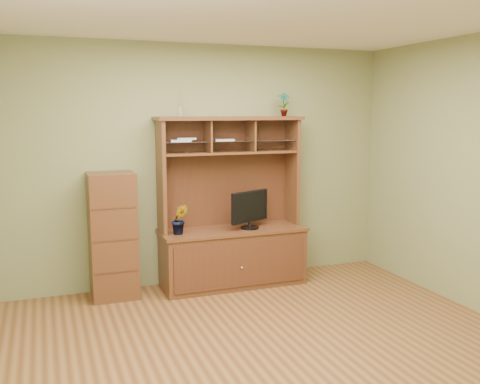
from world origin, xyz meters
TOP-DOWN VIEW (x-y plane):
  - room at (0.00, 0.00)m, footprint 4.54×4.04m
  - media_hutch at (0.27, 1.73)m, footprint 1.66×0.61m
  - monitor at (0.45, 1.65)m, footprint 0.50×0.27m
  - orchid_plant at (-0.35, 1.65)m, footprint 0.22×0.19m
  - top_plant at (0.93, 1.80)m, footprint 0.16×0.13m
  - reed_diffuser at (-0.29, 1.81)m, footprint 0.06×0.06m
  - magazines at (-0.10, 1.80)m, footprint 0.74×0.21m
  - side_cabinet at (-1.05, 1.77)m, footprint 0.47×0.43m

SIDE VIEW (x-z plane):
  - media_hutch at x=0.27m, z-range -0.43..1.47m
  - side_cabinet at x=-1.05m, z-range 0.00..1.33m
  - orchid_plant at x=-0.35m, z-range 0.65..0.98m
  - monitor at x=0.45m, z-range 0.66..1.09m
  - room at x=0.00m, z-range -0.02..2.72m
  - magazines at x=-0.10m, z-range 1.63..1.67m
  - reed_diffuser at x=-0.29m, z-range 1.87..2.15m
  - top_plant at x=0.93m, z-range 1.90..2.17m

